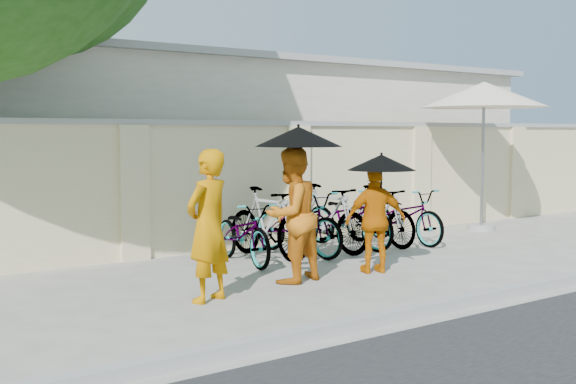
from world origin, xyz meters
TOP-DOWN VIEW (x-y plane):
  - ground at (0.00, 0.00)m, footprint 80.00×80.00m
  - kerb at (0.00, -1.70)m, footprint 40.00×0.16m
  - compound_wall at (1.00, 3.20)m, footprint 20.00×0.30m
  - building_behind at (2.00, 7.00)m, footprint 14.00×6.00m
  - monk_left at (-1.40, 0.16)m, footprint 0.73×0.60m
  - monk_center at (-0.03, 0.46)m, footprint 0.95×0.82m
  - parasol_center at (0.02, 0.38)m, footprint 1.09×1.09m
  - monk_right at (1.24, 0.28)m, footprint 0.91×0.64m
  - parasol_right at (1.26, 0.20)m, footprint 0.92×0.92m
  - patio_umbrella at (5.79, 2.19)m, footprint 3.01×3.01m
  - bike_0 at (0.17, 1.90)m, footprint 0.81×1.77m
  - bike_1 at (0.71, 2.06)m, footprint 0.70×1.82m
  - bike_2 at (1.26, 2.03)m, footprint 0.89×1.96m
  - bike_3 at (1.80, 1.99)m, footprint 0.67×1.82m
  - bike_4 at (2.34, 2.11)m, footprint 0.90×1.97m
  - bike_5 at (2.88, 1.96)m, footprint 0.49×1.67m
  - bike_6 at (3.43, 1.91)m, footprint 0.62×1.79m

SIDE VIEW (x-z plane):
  - ground at x=0.00m, z-range 0.00..0.00m
  - kerb at x=0.00m, z-range 0.00..0.12m
  - bike_0 at x=0.17m, z-range 0.00..0.90m
  - bike_6 at x=3.43m, z-range 0.00..0.94m
  - bike_2 at x=1.26m, z-range 0.00..0.99m
  - bike_4 at x=2.34m, z-range 0.00..1.00m
  - bike_5 at x=2.88m, z-range 0.00..1.00m
  - bike_1 at x=0.71m, z-range 0.00..1.07m
  - bike_3 at x=1.80m, z-range 0.00..1.07m
  - monk_right at x=1.24m, z-range 0.00..1.43m
  - monk_center at x=-0.03m, z-range 0.00..1.71m
  - monk_left at x=-1.40m, z-range 0.00..1.71m
  - compound_wall at x=1.00m, z-range 0.00..2.00m
  - parasol_right at x=1.26m, z-range 1.10..1.88m
  - building_behind at x=2.00m, z-range 0.00..3.20m
  - parasol_center at x=0.02m, z-range 1.34..2.33m
  - patio_umbrella at x=5.79m, z-range 1.15..3.99m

